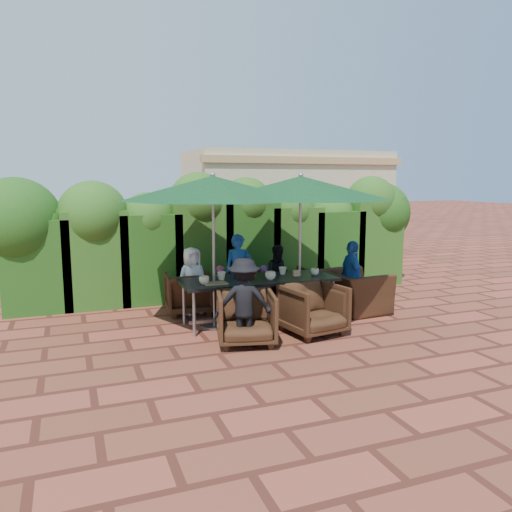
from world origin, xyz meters
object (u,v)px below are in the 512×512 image
object	(u,v)px
umbrella_left	(213,188)
chair_far_left	(188,291)
chair_end_right	(354,285)
chair_near_left	(246,315)
chair_far_mid	(246,288)
chair_near_right	(314,307)
dining_table	(259,283)
umbrella_right	(301,188)
chair_far_right	(288,284)

from	to	relation	value
umbrella_left	chair_far_left	world-z (taller)	umbrella_left
chair_end_right	chair_near_left	bearing A→B (deg)	108.80
chair_far_mid	chair_near_right	xyz separation A→B (m)	(0.46, -1.80, 0.03)
umbrella_left	chair_near_left	size ratio (longest dim) A/B	3.48
chair_near_right	chair_end_right	size ratio (longest dim) A/B	0.77
chair_near_left	umbrella_left	bearing A→B (deg)	114.72
chair_far_left	chair_far_mid	xyz separation A→B (m)	(1.05, -0.06, -0.01)
chair_far_mid	chair_near_left	distance (m)	1.99
chair_near_right	umbrella_left	bearing A→B (deg)	135.80
dining_table	chair_far_mid	bearing A→B (deg)	83.93
umbrella_right	chair_end_right	xyz separation A→B (m)	(1.13, 0.09, -1.73)
chair_far_left	chair_near_left	distance (m)	1.98
chair_far_mid	umbrella_left	bearing A→B (deg)	27.07
umbrella_left	chair_near_right	size ratio (longest dim) A/B	3.43
dining_table	umbrella_right	xyz separation A→B (m)	(0.73, 0.00, 1.54)
chair_far_left	chair_far_mid	bearing A→B (deg)	-178.28
chair_far_mid	chair_near_right	distance (m)	1.86
chair_far_left	chair_far_right	world-z (taller)	chair_far_left
chair_far_mid	chair_near_right	world-z (taller)	chair_near_right
umbrella_left	chair_far_left	size ratio (longest dim) A/B	3.67
chair_far_right	chair_near_left	bearing A→B (deg)	54.70
chair_far_mid	chair_far_right	size ratio (longest dim) A/B	1.02
chair_far_left	chair_near_left	xyz separation A→B (m)	(0.39, -1.94, 0.02)
dining_table	chair_far_left	world-z (taller)	chair_far_left
chair_far_left	umbrella_left	bearing A→B (deg)	107.23
umbrella_right	chair_far_right	bearing A→B (deg)	76.56
chair_far_mid	umbrella_right	bearing A→B (deg)	104.12
umbrella_left	chair_far_right	bearing A→B (deg)	28.29
chair_far_mid	chair_end_right	distance (m)	1.97
umbrella_left	chair_end_right	bearing A→B (deg)	0.40
umbrella_right	chair_near_right	distance (m)	1.99
chair_far_right	chair_end_right	xyz separation A→B (m)	(0.90, -0.90, 0.10)
umbrella_right	chair_far_right	distance (m)	2.09
dining_table	chair_far_right	bearing A→B (deg)	45.74
umbrella_left	chair_far_right	size ratio (longest dim) A/B	3.79
umbrella_left	chair_near_right	xyz separation A→B (m)	(1.31, -0.92, -1.79)
chair_end_right	umbrella_right	bearing A→B (deg)	90.54
umbrella_right	chair_near_left	world-z (taller)	umbrella_right
chair_far_left	chair_far_right	xyz separation A→B (m)	(1.91, -0.03, -0.01)
chair_far_left	chair_far_mid	distance (m)	1.05
chair_near_left	chair_near_right	xyz separation A→B (m)	(1.12, 0.07, 0.01)
dining_table	chair_near_left	bearing A→B (deg)	-121.15
umbrella_left	chair_end_right	world-z (taller)	umbrella_left
chair_far_right	dining_table	bearing A→B (deg)	48.98
umbrella_left	chair_far_mid	world-z (taller)	umbrella_left
umbrella_right	chair_far_left	xyz separation A→B (m)	(-1.68, 1.02, -1.82)
dining_table	chair_end_right	bearing A→B (deg)	2.71
chair_end_right	umbrella_left	bearing A→B (deg)	86.60
chair_near_right	chair_end_right	distance (m)	1.60
chair_far_left	chair_end_right	xyz separation A→B (m)	(2.81, -0.93, 0.09)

